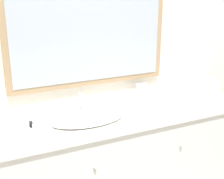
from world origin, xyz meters
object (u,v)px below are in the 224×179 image
(appliance_box, at_px, (203,87))
(picture_frame, at_px, (141,91))
(sink_basin, at_px, (88,118))
(soap_bottle, at_px, (32,135))

(appliance_box, relative_size, picture_frame, 1.70)
(sink_basin, xyz_separation_m, appliance_box, (1.15, 0.10, 0.05))
(appliance_box, bearing_deg, soap_bottle, -169.47)
(sink_basin, height_order, picture_frame, sink_basin)
(sink_basin, bearing_deg, picture_frame, 21.92)
(picture_frame, bearing_deg, appliance_box, -13.64)
(soap_bottle, bearing_deg, picture_frame, 22.94)
(appliance_box, bearing_deg, picture_frame, 166.36)
(sink_basin, height_order, soap_bottle, sink_basin)
(appliance_box, height_order, picture_frame, picture_frame)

